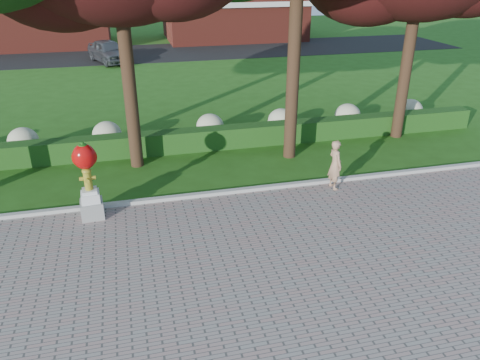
{
  "coord_description": "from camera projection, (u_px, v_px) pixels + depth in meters",
  "views": [
    {
      "loc": [
        -2.12,
        -9.63,
        6.62
      ],
      "look_at": [
        0.51,
        1.0,
        1.43
      ],
      "focal_mm": 35.0,
      "sensor_mm": 36.0,
      "label": 1
    }
  ],
  "objects": [
    {
      "name": "lawn_hedge",
      "position": [
        189.0,
        140.0,
        17.71
      ],
      "size": [
        24.0,
        0.7,
        0.8
      ],
      "primitive_type": "cube",
      "color": "#123F13",
      "rests_on": "ground"
    },
    {
      "name": "hydrant_sculpture",
      "position": [
        88.0,
        178.0,
        12.67
      ],
      "size": [
        0.65,
        0.65,
        2.24
      ],
      "rotation": [
        0.0,
        0.0,
        0.07
      ],
      "color": "gray",
      "rests_on": "walkway"
    },
    {
      "name": "street",
      "position": [
        150.0,
        53.0,
        36.3
      ],
      "size": [
        50.0,
        8.0,
        0.02
      ],
      "primitive_type": "cube",
      "color": "black",
      "rests_on": "ground"
    },
    {
      "name": "building_right",
      "position": [
        233.0,
        1.0,
        41.93
      ],
      "size": [
        12.0,
        8.0,
        6.4
      ],
      "primitive_type": "cube",
      "color": "maroon",
      "rests_on": "ground"
    },
    {
      "name": "woman",
      "position": [
        335.0,
        165.0,
        14.52
      ],
      "size": [
        0.44,
        0.62,
        1.59
      ],
      "primitive_type": "imported",
      "rotation": [
        0.0,
        0.0,
        1.69
      ],
      "color": "tan",
      "rests_on": "walkway"
    },
    {
      "name": "parked_car",
      "position": [
        109.0,
        51.0,
        32.68
      ],
      "size": [
        3.35,
        4.85,
        1.53
      ],
      "primitive_type": "imported",
      "rotation": [
        0.0,
        0.0,
        0.38
      ],
      "color": "#42454A",
      "rests_on": "street"
    },
    {
      "name": "building_left",
      "position": [
        17.0,
        1.0,
        37.9
      ],
      "size": [
        14.0,
        8.0,
        7.0
      ],
      "primitive_type": "cube",
      "color": "maroon",
      "rests_on": "ground"
    },
    {
      "name": "hydrangea_row",
      "position": [
        199.0,
        127.0,
        18.65
      ],
      "size": [
        20.1,
        1.1,
        0.99
      ],
      "color": "#B6B58B",
      "rests_on": "ground"
    },
    {
      "name": "ground",
      "position": [
        230.0,
        250.0,
        11.74
      ],
      "size": [
        100.0,
        100.0,
        0.0
      ],
      "primitive_type": "plane",
      "color": "#245114",
      "rests_on": "ground"
    },
    {
      "name": "curb",
      "position": [
        208.0,
        195.0,
        14.34
      ],
      "size": [
        40.0,
        0.18,
        0.15
      ],
      "primitive_type": "cube",
      "color": "#ADADA5",
      "rests_on": "ground"
    }
  ]
}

